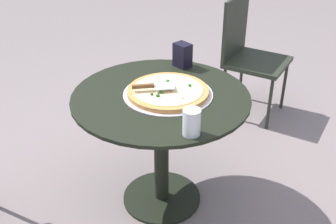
{
  "coord_description": "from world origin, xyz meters",
  "views": [
    {
      "loc": [
        0.37,
        -1.81,
        1.66
      ],
      "look_at": [
        0.03,
        0.02,
        0.58
      ],
      "focal_mm": 44.62,
      "sensor_mm": 36.0,
      "label": 1
    }
  ],
  "objects_px": {
    "pizza_server": "(153,86)",
    "drinking_cup": "(192,122)",
    "patio_table": "(161,125)",
    "pizza_on_tray": "(168,92)",
    "napkin_dispenser": "(182,55)",
    "patio_chair_far": "(248,50)"
  },
  "relations": [
    {
      "from": "pizza_server",
      "to": "drinking_cup",
      "type": "relative_size",
      "value": 1.81
    },
    {
      "from": "patio_table",
      "to": "pizza_server",
      "type": "xyz_separation_m",
      "value": [
        -0.04,
        -0.01,
        0.23
      ]
    },
    {
      "from": "patio_table",
      "to": "pizza_on_tray",
      "type": "relative_size",
      "value": 1.99
    },
    {
      "from": "patio_table",
      "to": "napkin_dispenser",
      "type": "bearing_deg",
      "value": 81.86
    },
    {
      "from": "pizza_server",
      "to": "napkin_dispenser",
      "type": "relative_size",
      "value": 1.56
    },
    {
      "from": "pizza_server",
      "to": "patio_table",
      "type": "bearing_deg",
      "value": 16.8
    },
    {
      "from": "napkin_dispenser",
      "to": "patio_chair_far",
      "type": "xyz_separation_m",
      "value": [
        0.37,
        0.77,
        -0.24
      ]
    },
    {
      "from": "pizza_on_tray",
      "to": "drinking_cup",
      "type": "distance_m",
      "value": 0.38
    },
    {
      "from": "pizza_server",
      "to": "patio_chair_far",
      "type": "distance_m",
      "value": 1.26
    },
    {
      "from": "drinking_cup",
      "to": "patio_chair_far",
      "type": "distance_m",
      "value": 1.5
    },
    {
      "from": "pizza_on_tray",
      "to": "napkin_dispenser",
      "type": "height_order",
      "value": "napkin_dispenser"
    },
    {
      "from": "pizza_server",
      "to": "patio_chair_far",
      "type": "relative_size",
      "value": 0.24
    },
    {
      "from": "patio_table",
      "to": "patio_chair_far",
      "type": "height_order",
      "value": "patio_chair_far"
    },
    {
      "from": "patio_chair_far",
      "to": "pizza_server",
      "type": "bearing_deg",
      "value": -111.98
    },
    {
      "from": "patio_table",
      "to": "patio_chair_far",
      "type": "relative_size",
      "value": 1.01
    },
    {
      "from": "patio_table",
      "to": "pizza_server",
      "type": "relative_size",
      "value": 4.2
    },
    {
      "from": "napkin_dispenser",
      "to": "pizza_on_tray",
      "type": "bearing_deg",
      "value": -54.88
    },
    {
      "from": "drinking_cup",
      "to": "napkin_dispenser",
      "type": "height_order",
      "value": "napkin_dispenser"
    },
    {
      "from": "patio_table",
      "to": "drinking_cup",
      "type": "height_order",
      "value": "drinking_cup"
    },
    {
      "from": "patio_table",
      "to": "pizza_on_tray",
      "type": "distance_m",
      "value": 0.19
    },
    {
      "from": "drinking_cup",
      "to": "napkin_dispenser",
      "type": "bearing_deg",
      "value": 101.91
    },
    {
      "from": "napkin_dispenser",
      "to": "patio_chair_far",
      "type": "bearing_deg",
      "value": 102.28
    }
  ]
}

